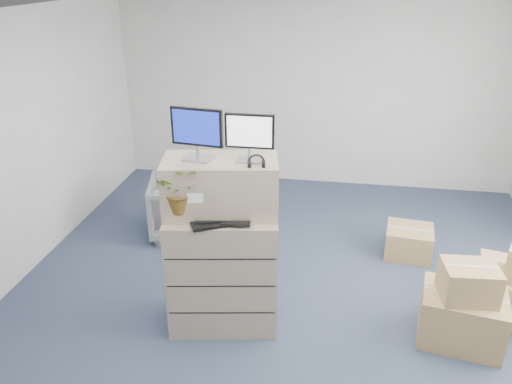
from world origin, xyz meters
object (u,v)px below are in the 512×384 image
at_px(filing_cabinet_lower, 223,269).
at_px(potted_plant, 181,195).
at_px(monitor_left, 197,131).
at_px(monitor_right, 250,135).
at_px(keyboard, 221,221).
at_px(office_chair, 183,203).
at_px(water_bottle, 230,197).

xyz_separation_m(filing_cabinet_lower, potted_plant, (-0.31, -0.16, 0.82)).
height_order(monitor_left, monitor_right, monitor_left).
bearing_deg(potted_plant, keyboard, 2.05).
xyz_separation_m(monitor_left, office_chair, (-0.72, 1.61, -1.50)).
relative_size(monitor_left, potted_plant, 0.94).
relative_size(filing_cabinet_lower, office_chair, 1.41).
distance_m(monitor_right, office_chair, 2.45).
xyz_separation_m(keyboard, water_bottle, (0.03, 0.23, 0.12)).
height_order(water_bottle, potted_plant, potted_plant).
bearing_deg(monitor_left, office_chair, 121.66).
bearing_deg(water_bottle, monitor_right, -2.67).
bearing_deg(monitor_right, potted_plant, -157.67).
distance_m(keyboard, potted_plant, 0.41).
distance_m(filing_cabinet_lower, monitor_right, 1.33).
distance_m(monitor_right, potted_plant, 0.78).
xyz_separation_m(filing_cabinet_lower, monitor_left, (-0.19, 0.03, 1.33)).
xyz_separation_m(monitor_right, potted_plant, (-0.55, -0.23, -0.49)).
bearing_deg(keyboard, monitor_right, 19.14).
height_order(monitor_right, keyboard, monitor_right).
xyz_separation_m(keyboard, office_chair, (-0.95, 1.79, -0.76)).
height_order(monitor_left, keyboard, monitor_left).
xyz_separation_m(filing_cabinet_lower, monitor_right, (0.25, 0.07, 1.31)).
relative_size(monitor_left, office_chair, 0.56).
bearing_deg(office_chair, potted_plant, 94.56).
height_order(filing_cabinet_lower, monitor_right, monitor_right).
distance_m(keyboard, water_bottle, 0.26).
xyz_separation_m(filing_cabinet_lower, water_bottle, (0.07, 0.08, 0.72)).
bearing_deg(monitor_right, keyboard, -134.24).
relative_size(filing_cabinet_lower, potted_plant, 2.38).
bearing_deg(keyboard, potted_plant, 155.19).
relative_size(water_bottle, office_chair, 0.34).
distance_m(filing_cabinet_lower, water_bottle, 0.73).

